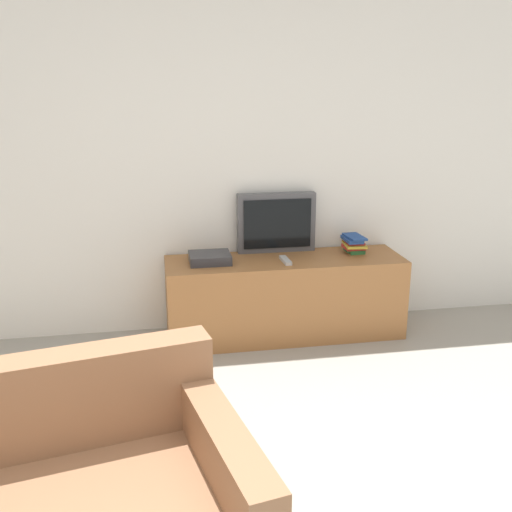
# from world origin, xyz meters

# --- Properties ---
(wall_back) EXTENTS (9.00, 0.06, 2.60)m
(wall_back) POSITION_xyz_m (0.00, 3.03, 1.30)
(wall_back) COLOR white
(wall_back) RESTS_ON ground_plane
(tv_stand) EXTENTS (1.73, 0.51, 0.59)m
(tv_stand) POSITION_xyz_m (0.63, 2.73, 0.30)
(tv_stand) COLOR #9E6638
(tv_stand) RESTS_ON ground_plane
(television) EXTENTS (0.59, 0.09, 0.45)m
(television) POSITION_xyz_m (0.60, 2.94, 0.82)
(television) COLOR #4C4C51
(television) RESTS_ON tv_stand
(book_stack) EXTENTS (0.17, 0.23, 0.13)m
(book_stack) POSITION_xyz_m (1.17, 2.80, 0.66)
(book_stack) COLOR #2D753D
(book_stack) RESTS_ON tv_stand
(remote_on_stand) EXTENTS (0.05, 0.19, 0.02)m
(remote_on_stand) POSITION_xyz_m (0.61, 2.65, 0.60)
(remote_on_stand) COLOR #B7B7B7
(remote_on_stand) RESTS_ON tv_stand
(set_top_box) EXTENTS (0.29, 0.24, 0.07)m
(set_top_box) POSITION_xyz_m (0.08, 2.74, 0.63)
(set_top_box) COLOR #333338
(set_top_box) RESTS_ON tv_stand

